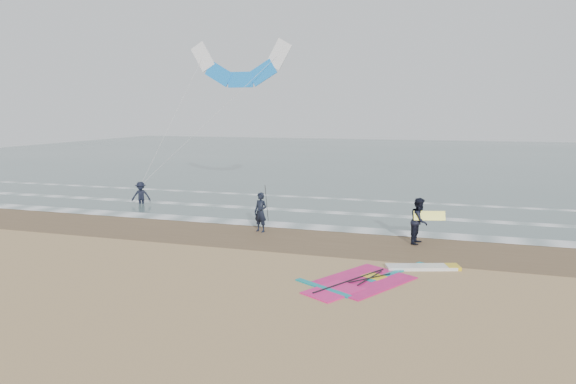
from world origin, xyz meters
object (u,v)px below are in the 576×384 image
(person_standing, at_px, (261,212))
(person_walking, at_px, (419,221))
(person_wading, at_px, (141,190))
(surf_kite, at_px, (240,68))
(windsurf_rig, at_px, (381,277))

(person_standing, distance_m, person_walking, 7.11)
(person_standing, xyz_separation_m, person_wading, (-9.33, 4.59, -0.06))
(person_wading, bearing_deg, surf_kite, 6.22)
(person_standing, xyz_separation_m, surf_kite, (-4.15, 7.85, 7.22))
(person_wading, relative_size, surf_kite, 0.20)
(person_standing, bearing_deg, windsurf_rig, -21.52)
(windsurf_rig, distance_m, surf_kite, 18.43)
(person_walking, distance_m, person_wading, 17.08)
(person_walking, bearing_deg, windsurf_rig, -179.41)
(windsurf_rig, relative_size, person_walking, 2.70)
(person_standing, bearing_deg, person_wading, 171.97)
(windsurf_rig, height_order, person_standing, person_standing)
(windsurf_rig, bearing_deg, person_walking, 79.27)
(person_standing, bearing_deg, person_walking, 17.95)
(surf_kite, bearing_deg, person_walking, -34.97)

